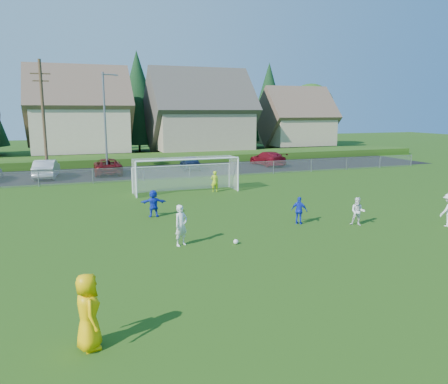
{
  "coord_description": "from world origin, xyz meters",
  "views": [
    {
      "loc": [
        -8.02,
        -13.86,
        5.78
      ],
      "look_at": [
        0.0,
        8.0,
        1.4
      ],
      "focal_mm": 35.0,
      "sensor_mm": 36.0,
      "label": 1
    }
  ],
  "objects": [
    {
      "name": "ground",
      "position": [
        0.0,
        0.0,
        0.0
      ],
      "size": [
        160.0,
        160.0,
        0.0
      ],
      "primitive_type": "plane",
      "color": "#193D0C",
      "rests_on": "ground"
    },
    {
      "name": "asphalt_lot",
      "position": [
        0.0,
        27.5,
        0.01
      ],
      "size": [
        60.0,
        60.0,
        0.0
      ],
      "primitive_type": "plane",
      "color": "black",
      "rests_on": "ground"
    },
    {
      "name": "grass_embankment",
      "position": [
        0.0,
        35.0,
        0.4
      ],
      "size": [
        70.0,
        6.0,
        0.8
      ],
      "primitive_type": "cube",
      "color": "#1E420F",
      "rests_on": "ground"
    },
    {
      "name": "soccer_ball",
      "position": [
        -1.21,
        3.19,
        0.11
      ],
      "size": [
        0.22,
        0.22,
        0.22
      ],
      "primitive_type": "sphere",
      "color": "white",
      "rests_on": "ground"
    },
    {
      "name": "referee",
      "position": [
        -7.73,
        -3.46,
        0.96
      ],
      "size": [
        0.73,
        1.01,
        1.93
      ],
      "primitive_type": "imported",
      "rotation": [
        0.0,
        0.0,
        1.7
      ],
      "color": "#FFC005",
      "rests_on": "ground"
    },
    {
      "name": "player_white_a",
      "position": [
        -3.49,
        3.85,
        0.9
      ],
      "size": [
        0.78,
        0.68,
        1.8
      ],
      "primitive_type": "imported",
      "rotation": [
        0.0,
        0.0,
        0.48
      ],
      "color": "white",
      "rests_on": "ground"
    },
    {
      "name": "player_white_b",
      "position": [
        5.76,
        4.02,
        0.72
      ],
      "size": [
        0.89,
        0.87,
        1.44
      ],
      "primitive_type": "imported",
      "rotation": [
        0.0,
        0.0,
        -0.69
      ],
      "color": "white",
      "rests_on": "ground"
    },
    {
      "name": "player_blue_a",
      "position": [
        3.12,
        5.28,
        0.71
      ],
      "size": [
        0.83,
        0.84,
        1.42
      ],
      "primitive_type": "imported",
      "rotation": [
        0.0,
        0.0,
        2.35
      ],
      "color": "#1531CB",
      "rests_on": "ground"
    },
    {
      "name": "player_blue_b",
      "position": [
        -3.6,
        9.4,
        0.75
      ],
      "size": [
        1.45,
        0.68,
        1.5
      ],
      "primitive_type": "imported",
      "rotation": [
        0.0,
        0.0,
        2.97
      ],
      "color": "#1531CB",
      "rests_on": "ground"
    },
    {
      "name": "goalkeeper",
      "position": [
        1.96,
        15.29,
        0.76
      ],
      "size": [
        0.58,
        0.41,
        1.51
      ],
      "primitive_type": "imported",
      "rotation": [
        0.0,
        0.0,
        3.05
      ],
      "color": "#B5DF1A",
      "rests_on": "ground"
    },
    {
      "name": "car_b",
      "position": [
        -9.56,
        26.45,
        0.8
      ],
      "size": [
        2.2,
        5.01,
        1.6
      ],
      "primitive_type": "imported",
      "rotation": [
        0.0,
        0.0,
        3.04
      ],
      "color": "#BBBBBB",
      "rests_on": "ground"
    },
    {
      "name": "car_c",
      "position": [
        -4.36,
        27.04,
        0.73
      ],
      "size": [
        2.64,
        5.32,
        1.45
      ],
      "primitive_type": "imported",
      "rotation": [
        0.0,
        0.0,
        3.1
      ],
      "color": "#55090C",
      "rests_on": "ground"
    },
    {
      "name": "car_e",
      "position": [
        3.52,
        27.25,
        0.71
      ],
      "size": [
        2.2,
        4.35,
        1.42
      ],
      "primitive_type": "imported",
      "rotation": [
        0.0,
        0.0,
        3.01
      ],
      "color": "#122142",
      "rests_on": "ground"
    },
    {
      "name": "car_g",
      "position": [
        12.18,
        27.78,
        0.74
      ],
      "size": [
        2.49,
        5.25,
        1.48
      ],
      "primitive_type": "imported",
      "rotation": [
        0.0,
        0.0,
        3.22
      ],
      "color": "maroon",
      "rests_on": "ground"
    },
    {
      "name": "soccer_goal",
      "position": [
        0.0,
        16.05,
        1.63
      ],
      "size": [
        7.42,
        1.9,
        2.5
      ],
      "color": "white",
      "rests_on": "ground"
    },
    {
      "name": "chainlink_fence",
      "position": [
        0.0,
        22.0,
        0.63
      ],
      "size": [
        52.06,
        0.06,
        1.2
      ],
      "color": "gray",
      "rests_on": "ground"
    },
    {
      "name": "streetlight",
      "position": [
        -4.45,
        26.0,
        4.84
      ],
      "size": [
        1.38,
        0.18,
        9.0
      ],
      "color": "slate",
      "rests_on": "ground"
    },
    {
      "name": "utility_pole",
      "position": [
        -9.5,
        27.0,
        5.15
      ],
      "size": [
        1.6,
        0.26,
        10.0
      ],
      "color": "#473321",
      "rests_on": "ground"
    },
    {
      "name": "houses_row",
      "position": [
        1.97,
        42.46,
        7.33
      ],
      "size": [
        53.9,
        11.45,
        13.27
      ],
      "color": "tan",
      "rests_on": "ground"
    },
    {
      "name": "tree_row",
      "position": [
        1.04,
        48.74,
        6.91
      ],
      "size": [
        65.98,
        12.36,
        13.8
      ],
      "color": "#382616",
      "rests_on": "ground"
    }
  ]
}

